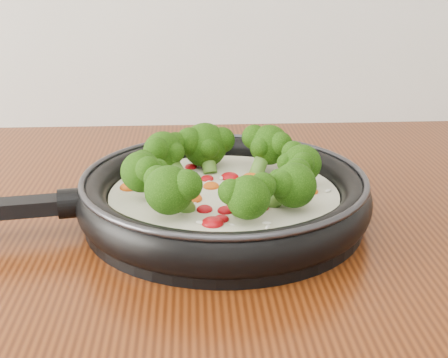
{
  "coord_description": "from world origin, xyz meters",
  "views": [
    {
      "loc": [
        -0.01,
        0.44,
        1.19
      ],
      "look_at": [
        0.03,
        1.08,
        0.95
      ],
      "focal_mm": 48.84,
      "sensor_mm": 36.0,
      "label": 1
    }
  ],
  "objects": [
    {
      "name": "skillet",
      "position": [
        0.02,
        1.08,
        0.93
      ],
      "size": [
        0.54,
        0.38,
        0.09
      ],
      "color": "black",
      "rests_on": "counter"
    }
  ]
}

